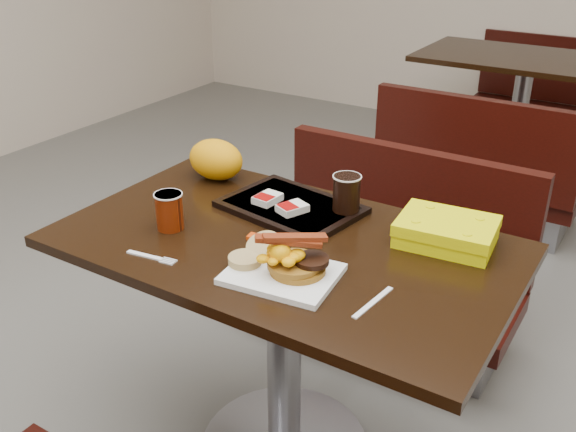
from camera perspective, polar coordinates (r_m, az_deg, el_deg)
The scene contains 23 objects.
table_near at distance 1.92m, azimuth -0.34°, elevation -12.07°, with size 1.20×0.70×0.75m, color black, non-canonical shape.
bench_near_n at distance 2.45m, azimuth 8.48°, elevation -3.58°, with size 1.00×0.46×0.72m, color black, non-canonical shape.
table_far at distance 4.13m, azimuth 19.54°, elevation 7.95°, with size 1.20×0.70×0.75m, color black, non-canonical shape.
bench_far_s at distance 3.49m, azimuth 16.67°, elevation 4.87°, with size 1.00×0.46×0.72m, color black, non-canonical shape.
bench_far_n at distance 4.80m, azimuth 21.60°, elevation 9.84°, with size 1.00×0.46×0.72m, color black, non-canonical shape.
platter at distance 1.55m, azimuth -0.52°, elevation -5.13°, with size 0.26×0.20×0.02m, color white.
pancake_stack at distance 1.54m, azimuth 0.86°, elevation -4.41°, with size 0.14×0.14×0.03m, color #8D5C17.
sausage_patty at distance 1.52m, azimuth 2.12°, elevation -3.90°, with size 0.08×0.08×0.01m, color black.
scrambled_eggs at distance 1.51m, azimuth -0.68°, elevation -3.40°, with size 0.09×0.08×0.05m, color orange.
bacon_strips at distance 1.51m, azimuth 0.04°, elevation -2.10°, with size 0.16×0.07×0.01m, color #4C1305, non-canonical shape.
muffin_bottom at distance 1.58m, azimuth -3.81°, elevation -3.85°, with size 0.08×0.08×0.02m, color tan.
muffin_top at distance 1.61m, azimuth -2.13°, elevation -2.63°, with size 0.09×0.09×0.02m, color tan.
coffee_cup_near at distance 1.78m, azimuth -10.38°, elevation 0.43°, with size 0.07×0.07×0.10m, color #952805.
fork at distance 1.68m, azimuth -12.50°, elevation -3.40°, with size 0.14×0.03×0.00m, color white, non-canonical shape.
knife at distance 1.47m, azimuth 7.49°, elevation -7.53°, with size 0.15×0.01×0.00m, color white.
condiment_syrup at distance 1.72m, azimuth -2.89°, elevation -1.88°, with size 0.04×0.03×0.01m, color #C43508.
condiment_ketchup at distance 1.85m, azimuth -0.87°, elevation 0.26°, with size 0.04×0.03×0.01m, color #8C0504.
tray at distance 1.87m, azimuth 0.25°, elevation 0.80°, with size 0.38×0.27×0.02m, color black.
hashbrown_sleeve_left at distance 1.88m, azimuth -1.81°, elevation 1.55°, with size 0.06×0.08×0.02m, color silver.
hashbrown_sleeve_right at distance 1.82m, azimuth 0.38°, elevation 0.69°, with size 0.06×0.08×0.02m, color silver.
coffee_cup_far at distance 1.82m, azimuth 5.17°, elevation 2.02°, with size 0.08×0.08×0.10m, color black.
clamshell at distance 1.73m, azimuth 13.76°, elevation -1.34°, with size 0.25×0.19×0.07m, color #E0DD03.
paper_bag at distance 2.08m, azimuth -6.36°, elevation 4.97°, with size 0.19×0.14×0.13m, color orange.
Camera 1 is at (0.81, -1.27, 1.56)m, focal length 40.45 mm.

